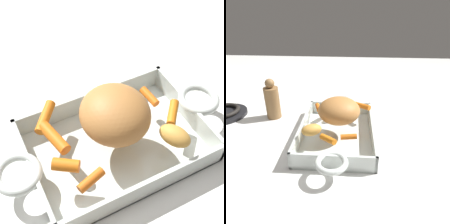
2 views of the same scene
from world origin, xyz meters
TOP-DOWN VIEW (x-y plane):
  - ground_plane at (0.00, 0.00)m, footprint 2.21×2.21m
  - roasting_dish at (0.00, 0.00)m, footprint 0.43×0.22m
  - pork_roast at (0.00, 0.01)m, footprint 0.12×0.12m
  - baby_carrot_long at (0.09, 0.04)m, footprint 0.02×0.04m
  - baby_carrot_southwest at (-0.10, -0.03)m, footprint 0.05×0.04m
  - baby_carrot_northwest at (-0.10, 0.08)m, footprint 0.05×0.06m
  - baby_carrot_center_right at (0.10, -0.02)m, footprint 0.04×0.05m
  - baby_carrot_center_left at (-0.08, -0.07)m, footprint 0.05×0.03m
  - baby_carrot_southeast at (-0.10, 0.03)m, footprint 0.03×0.07m
  - potato_halved at (0.07, -0.06)m, footprint 0.06×0.07m

SIDE VIEW (x-z plane):
  - ground_plane at x=0.00m, z-range 0.00..0.00m
  - roasting_dish at x=0.00m, z-range -0.01..0.04m
  - baby_carrot_long at x=0.09m, z-range 0.05..0.07m
  - baby_carrot_center_left at x=-0.08m, z-range 0.05..0.07m
  - baby_carrot_center_right at x=0.10m, z-range 0.05..0.07m
  - baby_carrot_northwest at x=-0.10m, z-range 0.05..0.07m
  - baby_carrot_southeast at x=-0.10m, z-range 0.05..0.07m
  - baby_carrot_southwest at x=-0.10m, z-range 0.05..0.07m
  - potato_halved at x=0.07m, z-range 0.05..0.08m
  - pork_roast at x=0.00m, z-range 0.05..0.13m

